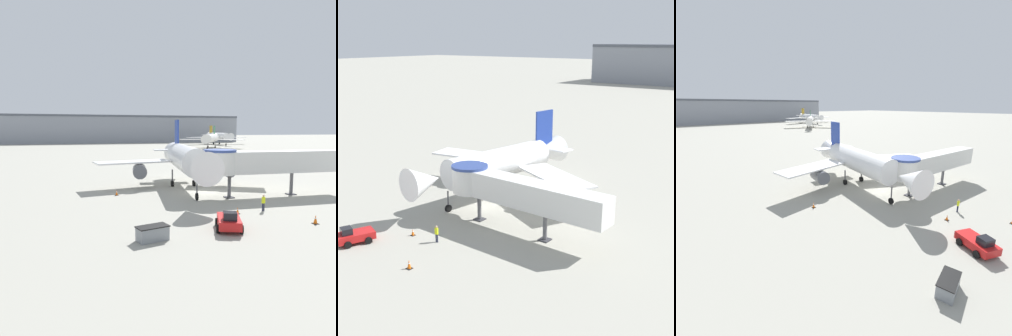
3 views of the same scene
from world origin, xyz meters
The scene contains 11 objects.
ground_plane centered at (0.00, 0.00, 0.00)m, with size 800.00×800.00×0.00m, color #9E9B8E.
main_airplane centered at (-0.99, 4.20, 4.33)m, with size 26.87×25.60×10.25m.
jet_bridge centered at (6.96, -4.25, 4.48)m, with size 19.21×4.13×6.17m.
pushback_tug_red centered at (-3.98, -16.25, 0.78)m, with size 3.11×4.11×1.77m.
service_container_gray centered at (-10.96, -17.05, 0.59)m, with size 2.80×1.88×1.18m.
traffic_cone_near_nose centered at (-0.64, -11.54, 0.34)m, with size 0.43×0.43×0.71m.
traffic_cone_port_wing centered at (-11.44, 1.42, 0.35)m, with size 0.45×0.45×0.74m.
ground_crew_marshaller centered at (2.54, -11.26, 1.02)m, with size 0.35×0.23×1.77m.
background_jet_gold_tail centered at (61.65, 129.18, 4.75)m, with size 35.83×32.13×10.84m.
background_jet_green_tail centered at (43.71, 97.56, 4.56)m, with size 27.39×29.18×10.36m.
terminal_building centered at (12.07, 175.00, 8.71)m, with size 156.26×27.41×17.39m.
Camera 3 is at (-25.44, -22.95, 13.38)m, focal length 24.00 mm.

